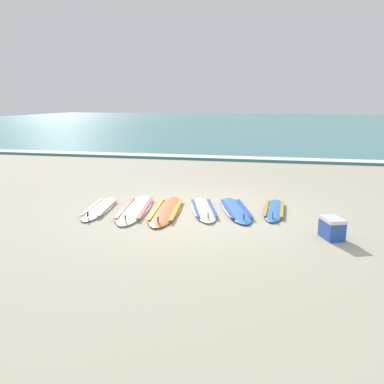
{
  "coord_description": "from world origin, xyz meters",
  "views": [
    {
      "loc": [
        1.59,
        -7.98,
        2.38
      ],
      "look_at": [
        -0.27,
        0.93,
        0.25
      ],
      "focal_mm": 36.37,
      "sensor_mm": 36.0,
      "label": 1
    }
  ],
  "objects": [
    {
      "name": "wave_foam_strip",
      "position": [
        0.0,
        8.09,
        0.06
      ],
      "size": [
        80.0,
        0.83,
        0.11
      ],
      "primitive_type": "cube",
      "color": "white",
      "rests_on": "ground"
    },
    {
      "name": "surfboard_1",
      "position": [
        -1.36,
        -0.04,
        0.04
      ],
      "size": [
        0.98,
        2.59,
        0.18
      ],
      "color": "white",
      "rests_on": "ground"
    },
    {
      "name": "sea",
      "position": [
        0.0,
        37.67,
        0.05
      ],
      "size": [
        80.0,
        60.0,
        0.1
      ],
      "primitive_type": "cube",
      "color": "teal",
      "rests_on": "ground"
    },
    {
      "name": "surfboard_3",
      "position": [
        0.14,
        0.24,
        0.04
      ],
      "size": [
        1.09,
        2.15,
        0.18
      ],
      "color": "silver",
      "rests_on": "ground"
    },
    {
      "name": "ground_plane",
      "position": [
        0.0,
        0.0,
        0.0
      ],
      "size": [
        80.0,
        80.0,
        0.0
      ],
      "primitive_type": "plane",
      "color": "#B7AD93"
    },
    {
      "name": "surfboard_2",
      "position": [
        -0.65,
        -0.03,
        0.04
      ],
      "size": [
        0.88,
        2.54,
        0.18
      ],
      "color": "orange",
      "rests_on": "ground"
    },
    {
      "name": "surfboard_0",
      "position": [
        -2.16,
        -0.18,
        0.04
      ],
      "size": [
        0.75,
        2.05,
        0.18
      ],
      "color": "white",
      "rests_on": "ground"
    },
    {
      "name": "surfboard_4",
      "position": [
        0.84,
        0.34,
        0.04
      ],
      "size": [
        1.12,
        2.23,
        0.18
      ],
      "color": "#3875CC",
      "rests_on": "ground"
    },
    {
      "name": "surfboard_5",
      "position": [
        1.67,
        0.51,
        0.04
      ],
      "size": [
        0.55,
        1.92,
        0.18
      ],
      "color": "#3875CC",
      "rests_on": "ground"
    },
    {
      "name": "cooler_box",
      "position": [
        2.68,
        -1.06,
        0.19
      ],
      "size": [
        0.46,
        0.54,
        0.38
      ],
      "color": "#2D51B2",
      "rests_on": "ground"
    }
  ]
}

